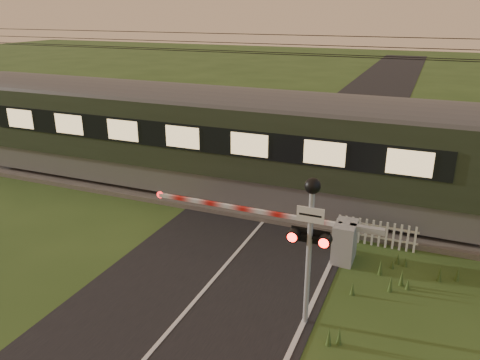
% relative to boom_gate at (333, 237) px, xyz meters
% --- Properties ---
extents(ground, '(160.00, 160.00, 0.00)m').
position_rel_boom_gate_xyz_m(ground, '(-2.70, -3.33, -0.67)').
color(ground, '#2F491C').
rests_on(ground, ground).
extents(road, '(6.00, 140.00, 0.03)m').
position_rel_boom_gate_xyz_m(road, '(-2.68, -3.56, -0.66)').
color(road, black).
rests_on(road, ground).
extents(track_bed, '(140.00, 3.40, 0.39)m').
position_rel_boom_gate_xyz_m(track_bed, '(-2.70, 3.17, -0.60)').
color(track_bed, '#47423D').
rests_on(track_bed, ground).
extents(overhead_wires, '(120.00, 0.62, 0.62)m').
position_rel_boom_gate_xyz_m(overhead_wires, '(-2.70, 3.17, 5.06)').
color(overhead_wires, black).
rests_on(overhead_wires, ground).
extents(boom_gate, '(7.35, 0.92, 1.22)m').
position_rel_boom_gate_xyz_m(boom_gate, '(0.00, 0.00, 0.00)').
color(boom_gate, gray).
rests_on(boom_gate, ground).
extents(crossing_signal, '(0.92, 0.36, 3.60)m').
position_rel_boom_gate_xyz_m(crossing_signal, '(0.07, -3.24, 1.81)').
color(crossing_signal, gray).
rests_on(crossing_signal, ground).
extents(picket_fence, '(2.48, 0.07, 0.84)m').
position_rel_boom_gate_xyz_m(picket_fence, '(1.08, 1.27, -0.24)').
color(picket_fence, silver).
rests_on(picket_fence, ground).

